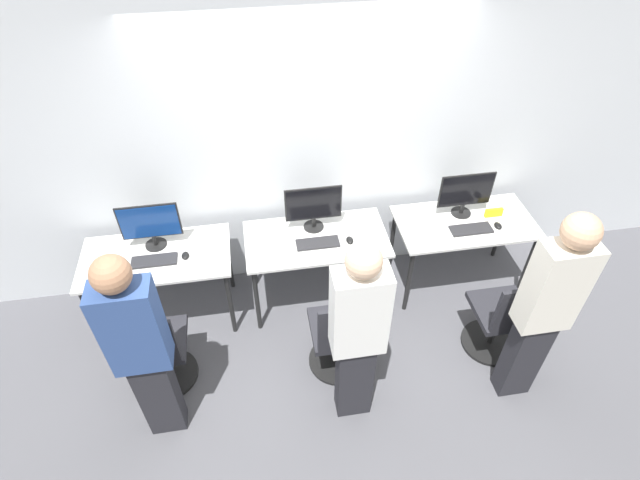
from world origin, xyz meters
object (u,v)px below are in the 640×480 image
at_px(keyboard_left, 154,261).
at_px(mouse_right, 498,226).
at_px(keyboard_center, 318,243).
at_px(keyboard_right, 471,229).
at_px(office_chair_right, 502,320).
at_px(office_chair_left, 159,353).
at_px(monitor_right, 466,193).
at_px(person_left, 140,347).
at_px(monitor_center, 313,207).
at_px(mouse_center, 350,240).
at_px(mouse_left, 185,255).
at_px(monitor_left, 150,224).
at_px(office_chair_center, 340,339).
at_px(person_center, 358,332).
at_px(person_right, 546,307).

height_order(keyboard_left, mouse_right, mouse_right).
distance_m(keyboard_center, keyboard_right, 1.33).
relative_size(keyboard_left, office_chair_right, 0.39).
xyz_separation_m(office_chair_left, monitor_right, (2.67, 0.82, 0.60)).
height_order(keyboard_left, person_left, person_left).
bearing_deg(keyboard_left, monitor_center, 9.12).
relative_size(person_left, mouse_center, 19.33).
bearing_deg(office_chair_left, person_left, -84.33).
distance_m(mouse_left, mouse_right, 2.67).
bearing_deg(monitor_left, mouse_left, -36.98).
bearing_deg(keyboard_right, office_chair_center, -152.24).
height_order(office_chair_left, monitor_right, monitor_right).
bearing_deg(mouse_right, office_chair_center, -156.13).
bearing_deg(person_center, keyboard_right, 39.90).
bearing_deg(person_right, monitor_right, 92.12).
height_order(monitor_left, monitor_center, same).
bearing_deg(keyboard_center, mouse_center, -2.60).
distance_m(mouse_center, person_center, 1.09).
relative_size(office_chair_left, person_left, 0.53).
bearing_deg(person_right, mouse_left, 155.21).
relative_size(mouse_left, mouse_center, 1.00).
xyz_separation_m(mouse_left, keyboard_right, (2.42, -0.06, -0.01)).
distance_m(keyboard_center, mouse_center, 0.27).
relative_size(keyboard_left, person_left, 0.21).
distance_m(office_chair_right, person_right, 0.71).
bearing_deg(office_chair_right, keyboard_center, 151.67).
distance_m(person_left, monitor_center, 1.78).
bearing_deg(office_chair_right, keyboard_right, 94.74).
distance_m(monitor_right, office_chair_right, 1.12).
height_order(office_chair_center, mouse_right, office_chair_center).
bearing_deg(monitor_center, person_left, -136.97).
bearing_deg(office_chair_left, mouse_center, 20.81).
distance_m(office_chair_left, monitor_center, 1.69).
height_order(mouse_left, keyboard_right, mouse_left).
bearing_deg(keyboard_center, keyboard_right, -1.78).
distance_m(office_chair_left, office_chair_center, 1.40).
height_order(person_center, mouse_right, person_center).
relative_size(monitor_left, keyboard_left, 1.33).
distance_m(keyboard_right, office_chair_right, 0.81).
relative_size(keyboard_right, mouse_right, 4.02).
distance_m(person_left, keyboard_right, 2.80).
xyz_separation_m(monitor_center, office_chair_center, (0.06, -0.94, -0.60)).
height_order(person_left, keyboard_center, person_left).
height_order(office_chair_left, monitor_center, monitor_center).
bearing_deg(mouse_center, person_center, -99.46).
relative_size(keyboard_center, mouse_right, 4.02).
bearing_deg(office_chair_center, monitor_right, 35.47).
distance_m(office_chair_left, monitor_right, 2.85).
height_order(keyboard_right, office_chair_right, office_chair_right).
xyz_separation_m(mouse_center, person_center, (-0.18, -1.07, 0.17)).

